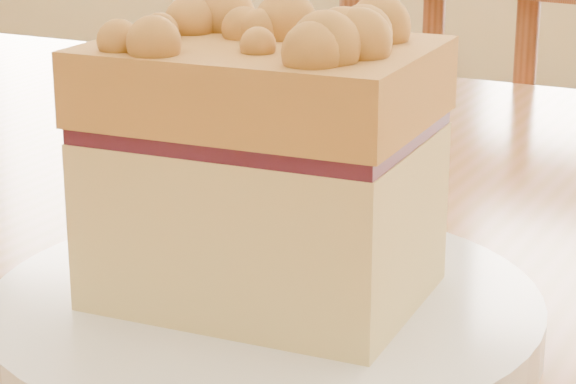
% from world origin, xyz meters
% --- Properties ---
extents(cafe_chair_main, '(0.50, 0.50, 0.88)m').
position_xyz_m(cafe_chair_main, '(-0.01, 0.69, 0.44)').
color(cafe_chair_main, brown).
rests_on(cafe_chair_main, ground).
extents(plate, '(0.21, 0.21, 0.02)m').
position_xyz_m(plate, '(-0.09, 0.01, 0.76)').
color(plate, white).
rests_on(plate, cafe_table_main).
extents(cake_slice, '(0.14, 0.10, 0.11)m').
position_xyz_m(cake_slice, '(-0.09, 0.01, 0.82)').
color(cake_slice, tan).
rests_on(cake_slice, plate).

